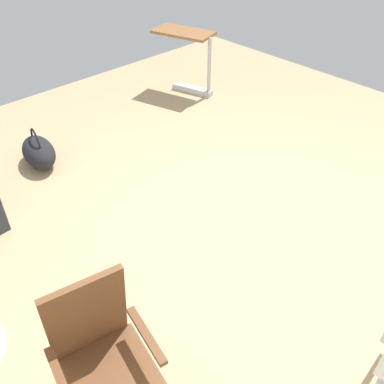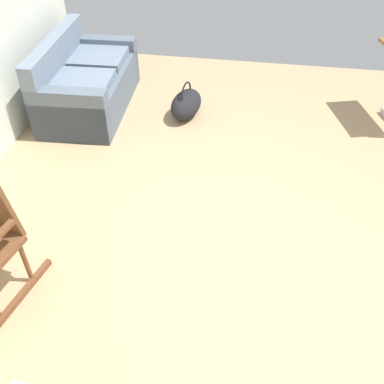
% 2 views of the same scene
% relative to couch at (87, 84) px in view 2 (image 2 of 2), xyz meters
% --- Properties ---
extents(ground_plane, '(7.21, 7.21, 0.00)m').
position_rel_couch_xyz_m(ground_plane, '(-1.96, -2.02, -0.31)').
color(ground_plane, tan).
extents(couch, '(1.64, 0.93, 0.85)m').
position_rel_couch_xyz_m(couch, '(0.00, 0.00, 0.00)').
color(couch, slate).
rests_on(couch, ground).
extents(duffel_bag, '(0.61, 0.42, 0.43)m').
position_rel_couch_xyz_m(duffel_bag, '(-0.01, -1.21, -0.15)').
color(duffel_bag, black).
rests_on(duffel_bag, ground).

